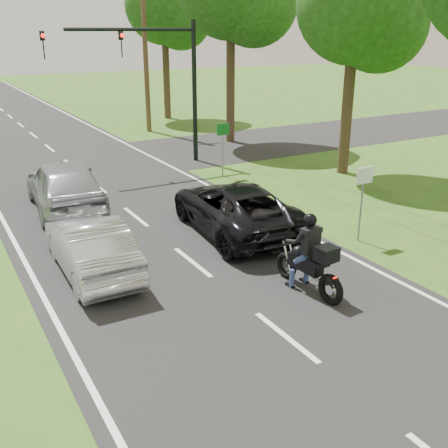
{
  "coord_description": "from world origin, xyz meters",
  "views": [
    {
      "loc": [
        -5.37,
        -6.95,
        5.53
      ],
      "look_at": [
        0.35,
        3.0,
        1.3
      ],
      "focal_mm": 42.0,
      "sensor_mm": 36.0,
      "label": 1
    }
  ],
  "objects_px": {
    "dark_suv": "(235,207)",
    "silver_suv": "(65,185)",
    "silver_sedan": "(91,246)",
    "sign_white": "(364,186)",
    "sign_green": "(223,137)",
    "motorcycle_rider": "(311,262)",
    "traffic_signal": "(154,67)",
    "utility_pole_far": "(145,40)"
  },
  "relations": [
    {
      "from": "dark_suv",
      "to": "silver_suv",
      "type": "relative_size",
      "value": 1.03
    },
    {
      "from": "silver_sedan",
      "to": "silver_suv",
      "type": "relative_size",
      "value": 0.82
    },
    {
      "from": "dark_suv",
      "to": "sign_white",
      "type": "bearing_deg",
      "value": 142.81
    },
    {
      "from": "silver_sedan",
      "to": "sign_green",
      "type": "relative_size",
      "value": 1.94
    },
    {
      "from": "motorcycle_rider",
      "to": "sign_green",
      "type": "bearing_deg",
      "value": 67.84
    },
    {
      "from": "silver_suv",
      "to": "sign_white",
      "type": "xyz_separation_m",
      "value": [
        6.41,
        -6.77,
        0.73
      ]
    },
    {
      "from": "dark_suv",
      "to": "sign_green",
      "type": "height_order",
      "value": "sign_green"
    },
    {
      "from": "motorcycle_rider",
      "to": "silver_suv",
      "type": "height_order",
      "value": "motorcycle_rider"
    },
    {
      "from": "motorcycle_rider",
      "to": "traffic_signal",
      "type": "height_order",
      "value": "traffic_signal"
    },
    {
      "from": "utility_pole_far",
      "to": "sign_green",
      "type": "xyz_separation_m",
      "value": [
        -1.3,
        -11.02,
        -3.49
      ]
    },
    {
      "from": "silver_suv",
      "to": "sign_green",
      "type": "height_order",
      "value": "sign_green"
    },
    {
      "from": "dark_suv",
      "to": "silver_sedan",
      "type": "relative_size",
      "value": 1.26
    },
    {
      "from": "motorcycle_rider",
      "to": "sign_white",
      "type": "xyz_separation_m",
      "value": [
        3.12,
        1.7,
        0.87
      ]
    },
    {
      "from": "dark_suv",
      "to": "utility_pole_far",
      "type": "height_order",
      "value": "utility_pole_far"
    },
    {
      "from": "silver_sedan",
      "to": "traffic_signal",
      "type": "height_order",
      "value": "traffic_signal"
    },
    {
      "from": "traffic_signal",
      "to": "utility_pole_far",
      "type": "xyz_separation_m",
      "value": [
        2.86,
        8.0,
        0.95
      ]
    },
    {
      "from": "silver_sedan",
      "to": "silver_suv",
      "type": "xyz_separation_m",
      "value": [
        0.66,
        5.07,
        0.18
      ]
    },
    {
      "from": "dark_suv",
      "to": "silver_suv",
      "type": "height_order",
      "value": "silver_suv"
    },
    {
      "from": "motorcycle_rider",
      "to": "traffic_signal",
      "type": "relative_size",
      "value": 0.34
    },
    {
      "from": "utility_pole_far",
      "to": "silver_sedan",
      "type": "bearing_deg",
      "value": -116.31
    },
    {
      "from": "dark_suv",
      "to": "utility_pole_far",
      "type": "bearing_deg",
      "value": -98.49
    },
    {
      "from": "dark_suv",
      "to": "traffic_signal",
      "type": "xyz_separation_m",
      "value": [
        1.25,
        8.62,
        3.4
      ]
    },
    {
      "from": "silver_suv",
      "to": "utility_pole_far",
      "type": "bearing_deg",
      "value": -118.62
    },
    {
      "from": "traffic_signal",
      "to": "sign_green",
      "type": "height_order",
      "value": "traffic_signal"
    },
    {
      "from": "silver_suv",
      "to": "sign_white",
      "type": "bearing_deg",
      "value": 137.64
    },
    {
      "from": "traffic_signal",
      "to": "sign_white",
      "type": "xyz_separation_m",
      "value": [
        1.36,
        -11.02,
        -2.54
      ]
    },
    {
      "from": "silver_sedan",
      "to": "sign_green",
      "type": "xyz_separation_m",
      "value": [
        7.26,
        6.3,
        0.91
      ]
    },
    {
      "from": "sign_white",
      "to": "sign_green",
      "type": "bearing_deg",
      "value": 88.57
    },
    {
      "from": "sign_white",
      "to": "sign_green",
      "type": "height_order",
      "value": "same"
    },
    {
      "from": "utility_pole_far",
      "to": "sign_green",
      "type": "height_order",
      "value": "utility_pole_far"
    },
    {
      "from": "dark_suv",
      "to": "sign_green",
      "type": "relative_size",
      "value": 2.44
    },
    {
      "from": "silver_suv",
      "to": "traffic_signal",
      "type": "height_order",
      "value": "traffic_signal"
    },
    {
      "from": "dark_suv",
      "to": "utility_pole_far",
      "type": "distance_m",
      "value": 17.67
    },
    {
      "from": "dark_suv",
      "to": "silver_sedan",
      "type": "distance_m",
      "value": 4.51
    },
    {
      "from": "dark_suv",
      "to": "motorcycle_rider",
      "type": "bearing_deg",
      "value": 88.36
    },
    {
      "from": "motorcycle_rider",
      "to": "sign_green",
      "type": "relative_size",
      "value": 1.02
    },
    {
      "from": "dark_suv",
      "to": "utility_pole_far",
      "type": "relative_size",
      "value": 0.52
    },
    {
      "from": "traffic_signal",
      "to": "sign_green",
      "type": "relative_size",
      "value": 3.0
    },
    {
      "from": "motorcycle_rider",
      "to": "dark_suv",
      "type": "distance_m",
      "value": 4.13
    },
    {
      "from": "utility_pole_far",
      "to": "silver_suv",
      "type": "bearing_deg",
      "value": -122.85
    },
    {
      "from": "silver_sedan",
      "to": "sign_green",
      "type": "height_order",
      "value": "sign_green"
    },
    {
      "from": "motorcycle_rider",
      "to": "sign_white",
      "type": "height_order",
      "value": "sign_white"
    }
  ]
}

